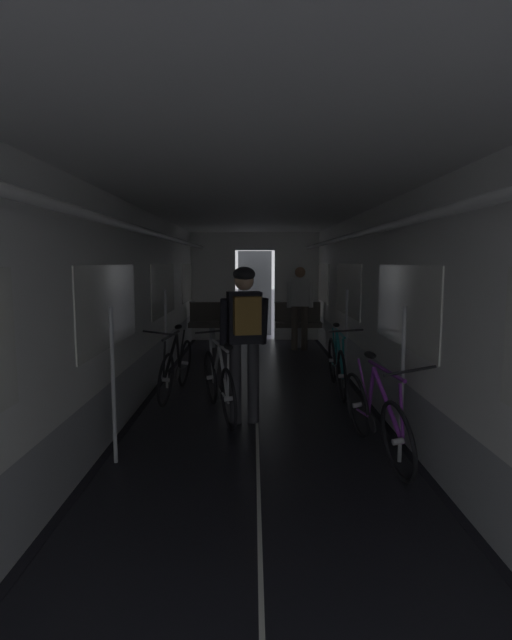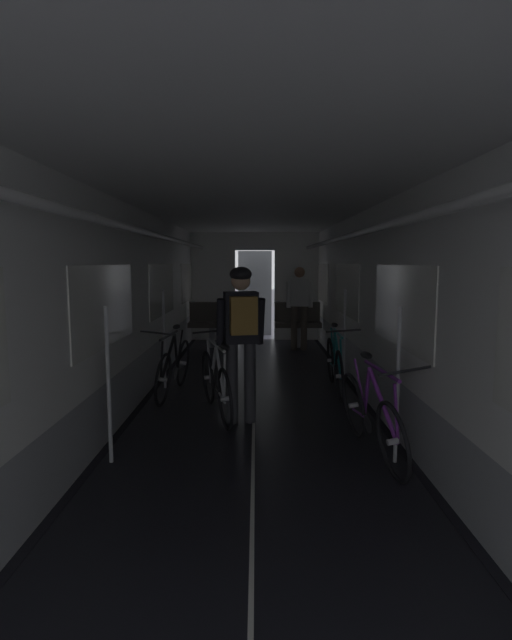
% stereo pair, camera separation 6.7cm
% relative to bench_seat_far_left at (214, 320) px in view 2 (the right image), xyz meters
% --- Properties ---
extents(train_car_shell, '(3.14, 12.34, 2.57)m').
position_rel_bench_seat_far_left_xyz_m(train_car_shell, '(0.90, -4.47, 1.13)').
color(train_car_shell, black).
rests_on(train_car_shell, ground).
extents(bench_seat_far_left, '(0.98, 0.51, 0.95)m').
position_rel_bench_seat_far_left_xyz_m(bench_seat_far_left, '(0.00, 0.00, 0.00)').
color(bench_seat_far_left, gray).
rests_on(bench_seat_far_left, ground).
extents(bench_seat_far_right, '(0.98, 0.51, 0.95)m').
position_rel_bench_seat_far_left_xyz_m(bench_seat_far_right, '(1.80, 0.00, 0.00)').
color(bench_seat_far_right, gray).
rests_on(bench_seat_far_right, ground).
extents(bicycle_black, '(0.45, 1.69, 0.95)m').
position_rel_bench_seat_far_left_xyz_m(bicycle_black, '(-0.18, -3.75, -0.19)').
color(bicycle_black, black).
rests_on(bicycle_black, ground).
extents(bicycle_teal, '(0.44, 1.69, 0.95)m').
position_rel_bench_seat_far_left_xyz_m(bicycle_teal, '(2.02, -3.57, -0.18)').
color(bicycle_teal, black).
rests_on(bicycle_teal, ground).
extents(bicycle_purple, '(0.52, 1.69, 0.96)m').
position_rel_bench_seat_far_left_xyz_m(bicycle_purple, '(1.99, -5.83, -0.19)').
color(bicycle_purple, black).
rests_on(bicycle_purple, ground).
extents(person_cyclist_aisle, '(0.56, 0.44, 1.73)m').
position_rel_bench_seat_far_left_xyz_m(person_cyclist_aisle, '(0.77, -4.91, 0.50)').
color(person_cyclist_aisle, '#2D2D33').
rests_on(person_cyclist_aisle, ground).
extents(bicycle_silver_in_aisle, '(0.59, 1.65, 0.94)m').
position_rel_bench_seat_far_left_xyz_m(bicycle_silver_in_aisle, '(0.47, -4.64, -0.18)').
color(bicycle_silver_in_aisle, black).
rests_on(bicycle_silver_in_aisle, ground).
extents(person_standing_near_bench, '(0.53, 0.23, 1.69)m').
position_rel_bench_seat_far_left_xyz_m(person_standing_near_bench, '(1.80, -0.38, 0.41)').
color(person_standing_near_bench, brown).
rests_on(person_standing_near_bench, ground).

